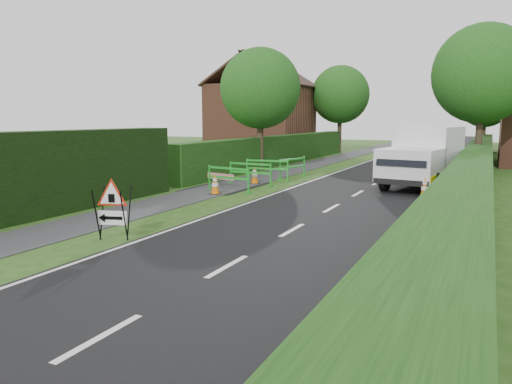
% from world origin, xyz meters
% --- Properties ---
extents(ground, '(120.00, 120.00, 0.00)m').
position_xyz_m(ground, '(0.00, 0.00, 0.00)').
color(ground, '#214012').
rests_on(ground, ground).
extents(road_surface, '(6.00, 90.00, 0.02)m').
position_xyz_m(road_surface, '(2.50, 35.00, 0.00)').
color(road_surface, black).
rests_on(road_surface, ground).
extents(footpath, '(2.00, 90.00, 0.02)m').
position_xyz_m(footpath, '(-3.00, 35.00, 0.01)').
color(footpath, '#2D2D30').
rests_on(footpath, ground).
extents(hedge_west_far, '(1.00, 24.00, 1.80)m').
position_xyz_m(hedge_west_far, '(-5.00, 22.00, 0.00)').
color(hedge_west_far, '#14380F').
rests_on(hedge_west_far, ground).
extents(hedge_east, '(1.20, 50.00, 1.50)m').
position_xyz_m(hedge_east, '(6.50, 16.00, 0.00)').
color(hedge_east, '#14380F').
rests_on(hedge_east, ground).
extents(house_west, '(7.50, 7.40, 7.88)m').
position_xyz_m(house_west, '(-10.00, 30.00, 2.90)').
color(house_west, brown).
rests_on(house_west, ground).
extents(tree_nw, '(4.40, 4.40, 6.70)m').
position_xyz_m(tree_nw, '(-4.60, 18.00, 4.48)').
color(tree_nw, '#2D2116').
rests_on(tree_nw, ground).
extents(tree_ne, '(5.20, 5.20, 7.79)m').
position_xyz_m(tree_ne, '(6.40, 22.00, 5.17)').
color(tree_ne, '#2D2116').
rests_on(tree_ne, ground).
extents(tree_fw, '(4.80, 4.80, 7.24)m').
position_xyz_m(tree_fw, '(-4.60, 34.00, 4.83)').
color(tree_fw, '#2D2116').
rests_on(tree_fw, ground).
extents(tree_fe, '(4.20, 4.20, 6.33)m').
position_xyz_m(tree_fe, '(6.40, 38.00, 4.22)').
color(tree_fe, '#2D2116').
rests_on(tree_fe, ground).
extents(triangle_sign, '(1.06, 1.06, 1.25)m').
position_xyz_m(triangle_sign, '(-0.96, 1.69, 0.87)').
color(triangle_sign, black).
rests_on(triangle_sign, ground).
extents(works_van, '(2.98, 5.77, 2.51)m').
position_xyz_m(works_van, '(4.51, 14.55, 1.33)').
color(works_van, silver).
rests_on(works_van, ground).
extents(traffic_cone_0, '(0.38, 0.38, 0.79)m').
position_xyz_m(traffic_cone_0, '(4.94, 11.42, 0.39)').
color(traffic_cone_0, black).
rests_on(traffic_cone_0, ground).
extents(traffic_cone_1, '(0.38, 0.38, 0.79)m').
position_xyz_m(traffic_cone_1, '(5.39, 13.19, 0.39)').
color(traffic_cone_1, black).
rests_on(traffic_cone_1, ground).
extents(traffic_cone_2, '(0.38, 0.38, 0.79)m').
position_xyz_m(traffic_cone_2, '(5.42, 15.09, 0.39)').
color(traffic_cone_2, black).
rests_on(traffic_cone_2, ground).
extents(traffic_cone_3, '(0.38, 0.38, 0.79)m').
position_xyz_m(traffic_cone_3, '(-2.38, 9.06, 0.39)').
color(traffic_cone_3, black).
rests_on(traffic_cone_3, ground).
extents(traffic_cone_4, '(0.38, 0.38, 0.79)m').
position_xyz_m(traffic_cone_4, '(-2.34, 12.48, 0.39)').
color(traffic_cone_4, black).
rests_on(traffic_cone_4, ground).
extents(ped_barrier_0, '(2.09, 0.76, 1.00)m').
position_xyz_m(ped_barrier_0, '(-2.28, 9.94, 0.63)').
color(ped_barrier_0, green).
rests_on(ped_barrier_0, ground).
extents(ped_barrier_1, '(2.08, 0.50, 1.00)m').
position_xyz_m(ped_barrier_1, '(-2.35, 12.06, 0.63)').
color(ped_barrier_1, green).
rests_on(ped_barrier_1, ground).
extents(ped_barrier_2, '(2.08, 0.52, 1.00)m').
position_xyz_m(ped_barrier_2, '(-2.35, 13.86, 0.63)').
color(ped_barrier_2, green).
rests_on(ped_barrier_2, ground).
extents(ped_barrier_3, '(0.85, 2.08, 1.00)m').
position_xyz_m(ped_barrier_3, '(-1.58, 15.16, 0.63)').
color(ped_barrier_3, green).
rests_on(ped_barrier_3, ground).
extents(redwhite_plank, '(1.46, 0.41, 0.25)m').
position_xyz_m(redwhite_plank, '(-3.22, 10.99, 0.00)').
color(redwhite_plank, red).
rests_on(redwhite_plank, ground).
extents(hatchback_car, '(2.57, 3.80, 1.20)m').
position_xyz_m(hatchback_car, '(1.71, 25.41, 0.60)').
color(hatchback_car, white).
rests_on(hatchback_car, ground).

